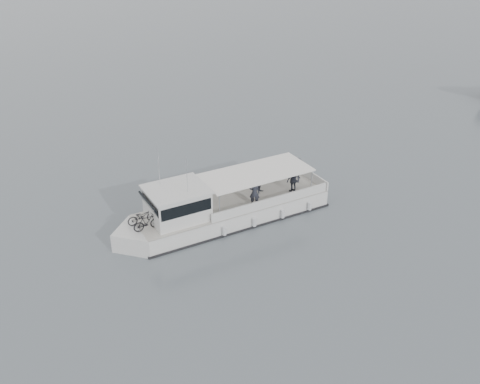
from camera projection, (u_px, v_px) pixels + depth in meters
ground at (300, 216)px, 31.50m from camera, size 1400.00×1400.00×0.00m
tour_boat at (215, 210)px, 30.31m from camera, size 13.07×3.86×5.45m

